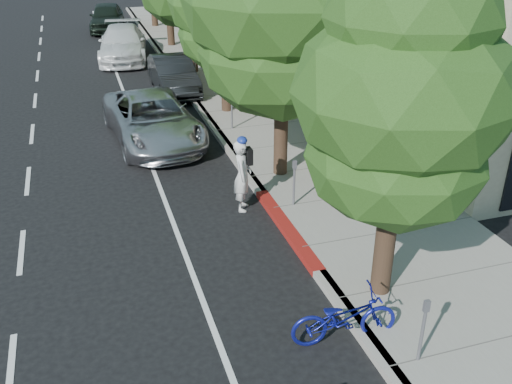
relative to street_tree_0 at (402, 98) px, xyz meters
name	(u,v)px	position (x,y,z in m)	size (l,w,h in m)	color
ground	(302,252)	(-0.90, 2.00, -4.20)	(120.00, 120.00, 0.00)	black
sidewalk	(279,125)	(1.40, 10.00, -4.13)	(4.60, 56.00, 0.15)	gray
curb	(217,132)	(-0.90, 10.00, -4.13)	(0.30, 56.00, 0.15)	#9E998E
curb_red_segment	(287,228)	(-0.90, 3.00, -4.13)	(0.32, 4.00, 0.15)	maroon
street_tree_0	(402,98)	(0.00, 0.00, 0.00)	(3.94, 3.94, 6.74)	black
street_tree_1	(284,1)	(0.00, 6.00, 0.78)	(5.37, 5.37, 8.19)	black
street_tree_2	(224,4)	(0.00, 12.00, -0.14)	(4.06, 4.06, 6.59)	black
cyclist	(243,176)	(-1.60, 4.46, -3.24)	(0.70, 0.46, 1.91)	silver
bicycle	(344,317)	(-1.30, -1.00, -3.68)	(0.69, 1.99, 1.05)	navy
silver_suv	(153,119)	(-3.10, 10.00, -3.42)	(2.61, 5.65, 1.57)	silver
dark_sedan	(173,75)	(-1.41, 15.48, -3.46)	(1.58, 4.53, 1.49)	black
white_pickup	(123,43)	(-2.86, 21.97, -3.38)	(2.30, 5.66, 1.64)	white
dark_suv_far	(107,17)	(-3.01, 30.00, -3.36)	(1.99, 4.94, 1.68)	black
pedestrian	(285,69)	(2.93, 13.61, -3.08)	(0.95, 0.74, 1.95)	black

